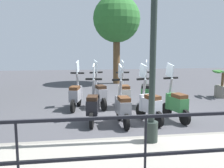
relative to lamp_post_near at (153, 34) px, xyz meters
The scene contains 14 objects.
ground_plane 3.27m from the lamp_post_near, ahead, with size 28.00×28.00×0.00m, color #424247.
promenade_walkway 2.27m from the lamp_post_near, behind, with size 2.20×20.00×0.15m.
fence_railing 2.23m from the lamp_post_near, behind, with size 0.04×16.03×1.07m.
lamp_post_near is the anchor object (origin of this frame).
tree_distant 8.66m from the lamp_post_near, ahead, with size 2.44×2.44×4.60m.
potted_palm 6.36m from the lamp_post_near, 43.75° to the right, with size 1.06×0.66×1.05m.
scooter_near_0 2.71m from the lamp_post_near, 35.25° to the right, with size 1.22×0.50×1.54m.
scooter_near_1 2.42m from the lamp_post_near, 15.39° to the right, with size 1.20×0.54×1.54m.
scooter_near_2 2.33m from the lamp_post_near, 10.20° to the left, with size 1.23×0.44×1.54m.
scooter_near_3 2.67m from the lamp_post_near, 29.94° to the left, with size 1.23×0.47×1.54m.
scooter_far_0 3.80m from the lamp_post_near, 13.91° to the right, with size 1.20×0.55×1.54m.
scooter_far_1 3.71m from the lamp_post_near, ahead, with size 1.23×0.44×1.54m.
scooter_far_2 3.89m from the lamp_post_near, 11.71° to the left, with size 1.21×0.52×1.54m.
scooter_far_3 4.01m from the lamp_post_near, 23.72° to the left, with size 1.22×0.51×1.54m.
Camera 1 is at (-6.92, 1.51, 2.02)m, focal length 40.00 mm.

